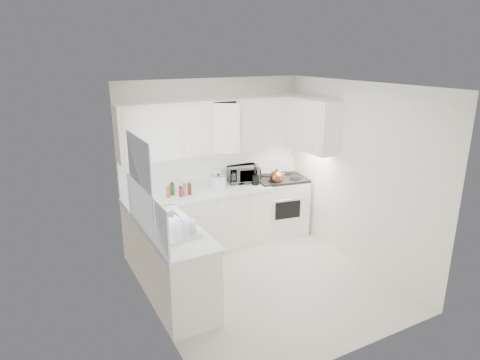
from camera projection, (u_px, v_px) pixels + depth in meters
floor at (264, 282)px, 5.62m from camera, size 3.20×3.20×0.00m
ceiling at (268, 85)px, 4.85m from camera, size 3.20×3.20×0.00m
wall_back at (213, 162)px, 6.58m from camera, size 3.00×0.00×3.00m
wall_front at (356, 239)px, 3.89m from camera, size 3.00×0.00×3.00m
wall_left at (150, 211)px, 4.56m from camera, size 0.00×3.20×3.20m
wall_right at (356, 175)px, 5.91m from camera, size 0.00×3.20×3.20m
window_blinds at (141, 181)px, 4.79m from camera, size 0.06×0.96×1.06m
lower_cabinets_back at (199, 223)px, 6.41m from camera, size 2.22×0.60×0.90m
lower_cabinets_left at (173, 266)px, 5.12m from camera, size 0.60×1.60×0.90m
countertop_back at (199, 194)px, 6.26m from camera, size 2.24×0.64×0.05m
countertop_left at (172, 231)px, 4.98m from camera, size 0.64×1.62×0.05m
backsplash_back at (214, 167)px, 6.60m from camera, size 2.98×0.02×0.55m
backsplash_left at (146, 212)px, 4.76m from camera, size 0.02×1.60×0.55m
upper_cabinets_back at (217, 152)px, 6.39m from camera, size 3.00×0.33×0.80m
upper_cabinets_right at (312, 151)px, 6.47m from camera, size 0.33×0.90×0.80m
sink at (162, 210)px, 5.23m from camera, size 0.42×0.38×0.30m
stove at (280, 197)px, 7.01m from camera, size 0.91×0.80×1.25m
tea_kettle at (276, 176)px, 6.67m from camera, size 0.34×0.32×0.25m
frying_pan at (284, 174)px, 7.13m from camera, size 0.30×0.48×0.04m
microwave at (242, 172)px, 6.71m from camera, size 0.53×0.36×0.33m
rice_cooker at (218, 181)px, 6.43m from camera, size 0.28×0.28×0.23m
paper_towel at (217, 178)px, 6.49m from camera, size 0.12×0.12×0.27m
utensil_crock at (256, 174)px, 6.57m from camera, size 0.14×0.14×0.36m
dish_rack at (178, 227)px, 4.70m from camera, size 0.51×0.42×0.25m
spice_left_0 at (166, 191)px, 6.13m from camera, size 0.06×0.06×0.13m
spice_left_1 at (173, 191)px, 6.09m from camera, size 0.06×0.06×0.13m
spice_left_2 at (176, 189)px, 6.20m from camera, size 0.06×0.06×0.13m
spice_left_3 at (183, 190)px, 6.16m from camera, size 0.06×0.06×0.13m
spice_left_4 at (185, 188)px, 6.27m from camera, size 0.06×0.06×0.13m
sauce_right_0 at (249, 175)px, 6.80m from camera, size 0.06×0.06×0.19m
sauce_right_1 at (254, 175)px, 6.78m from camera, size 0.06×0.06×0.19m
sauce_right_2 at (255, 174)px, 6.85m from camera, size 0.06×0.06×0.19m
sauce_right_3 at (260, 175)px, 6.83m from camera, size 0.06×0.06×0.19m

